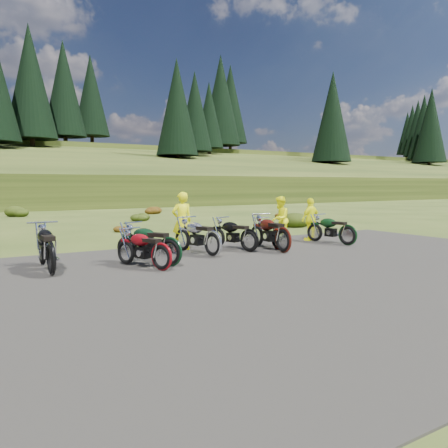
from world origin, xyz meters
TOP-DOWN VIEW (x-y plane):
  - ground at (0.00, 0.00)m, footprint 300.00×300.00m
  - gravel_pad at (0.00, -2.00)m, footprint 20.00×12.00m
  - hill_slope at (0.00, 50.00)m, footprint 300.00×45.97m
  - conifer_23 at (3.00, 62.00)m, footprint 7.48×7.48m
  - conifer_24 at (9.00, 68.00)m, footprint 7.04×7.04m
  - conifer_25 at (15.00, 74.00)m, footprint 6.60×6.60m
  - conifer_26 at (21.00, 49.00)m, footprint 6.16×6.16m
  - conifer_27 at (27.00, 55.00)m, footprint 5.72×5.72m
  - conifer_28 at (33.00, 61.00)m, footprint 5.28×5.28m
  - conifer_29 at (39.00, 67.00)m, footprint 7.92×7.92m
  - conifer_30 at (45.00, 73.00)m, footprint 7.48×7.48m
  - conifer_31 at (51.00, 48.00)m, footprint 7.04×7.04m
  - conifer_32 at (57.00, 54.00)m, footprint 6.60×6.60m
  - conifer_33 at (63.00, 60.00)m, footprint 6.16×6.16m
  - conifer_34 at (69.00, 66.00)m, footprint 5.72×5.72m
  - conifer_35 at (75.00, 72.00)m, footprint 5.28×5.28m
  - conifer_36 at (81.00, 78.00)m, footprint 7.92×7.92m
  - conifer_37 at (87.00, 53.00)m, footprint 7.48×7.48m
  - conifer_38 at (93.00, 59.00)m, footprint 7.04×7.04m
  - conifer_39 at (99.00, 65.00)m, footprint 6.60×6.60m
  - conifer_40 at (105.00, 71.00)m, footprint 6.16×6.16m
  - conifer_41 at (111.00, 77.00)m, footprint 5.72×5.72m
  - shrub_3 at (-3.30, 21.90)m, footprint 1.56×1.56m
  - shrub_4 at (-0.40, 9.20)m, footprint 0.77×0.77m
  - shrub_5 at (2.50, 14.50)m, footprint 1.03×1.03m
  - shrub_6 at (5.40, 19.80)m, footprint 1.30×1.30m
  - shrub_7 at (8.30, 7.10)m, footprint 1.56×1.56m
  - shrub_8 at (11.20, 12.40)m, footprint 0.77×0.77m
  - motorcycle_0 at (-4.72, 0.61)m, footprint 0.81×2.33m
  - motorcycle_1 at (-2.26, -0.17)m, footprint 1.37×2.09m
  - motorcycle_2 at (-1.85, 0.25)m, footprint 1.73×2.28m
  - motorcycle_3 at (-0.15, 0.96)m, footprint 1.16×2.33m
  - motorcycle_4 at (2.13, 0.50)m, footprint 0.86×2.32m
  - motorcycle_5 at (1.32, 1.20)m, footprint 1.27×2.19m
  - motorcycle_6 at (2.42, 1.20)m, footprint 0.90×2.01m
  - motorcycle_7 at (5.13, 0.65)m, footprint 1.14×2.17m
  - person_middle at (-0.32, 2.71)m, footprint 0.72×0.50m
  - person_right_a at (3.68, 2.65)m, footprint 1.05×1.03m
  - person_right_b at (4.92, 2.34)m, footprint 1.00×0.53m

SIDE VIEW (x-z plane):
  - ground at x=0.00m, z-range 0.00..0.00m
  - gravel_pad at x=0.00m, z-range -0.02..0.02m
  - hill_slope at x=0.00m, z-range -4.69..4.69m
  - motorcycle_0 at x=-4.72m, z-range -0.61..0.61m
  - motorcycle_1 at x=-2.26m, z-range -0.52..0.52m
  - motorcycle_2 at x=-1.85m, z-range -0.58..0.58m
  - motorcycle_3 at x=-0.15m, z-range -0.58..0.58m
  - motorcycle_4 at x=2.13m, z-range -0.60..0.60m
  - motorcycle_5 at x=1.32m, z-range -0.54..0.54m
  - motorcycle_6 at x=2.42m, z-range -0.51..0.51m
  - motorcycle_7 at x=5.13m, z-range -0.54..0.54m
  - shrub_4 at x=-0.40m, z-range 0.00..0.45m
  - shrub_8 at x=11.20m, z-range 0.00..0.45m
  - shrub_5 at x=2.50m, z-range 0.00..0.61m
  - shrub_6 at x=5.40m, z-range 0.00..0.77m
  - shrub_3 at x=-3.30m, z-range 0.00..0.92m
  - shrub_7 at x=8.30m, z-range 0.00..0.92m
  - person_right_b at x=4.92m, z-range 0.00..1.63m
  - person_right_a at x=3.68m, z-range 0.00..1.70m
  - person_middle at x=-0.32m, z-range 0.00..1.90m
  - conifer_26 at x=21.00m, z-range 5.37..21.37m
  - conifer_27 at x=27.00m, z-range 6.56..21.56m
  - conifer_31 at x=51.00m, z-range 5.18..23.18m
  - conifer_28 at x=33.00m, z-range 7.76..21.76m
  - conifer_32 at x=57.00m, z-range 6.37..23.37m
  - conifer_33 at x=63.00m, z-range 7.56..23.56m
  - conifer_37 at x=87.00m, z-range 6.17..25.17m
  - conifer_34 at x=69.00m, z-range 8.76..23.76m
  - conifer_38 at x=93.00m, z-range 7.37..25.37m
  - conifer_35 at x=75.00m, z-range 9.95..23.95m
  - conifer_39 at x=99.00m, z-range 8.56..25.56m
  - conifer_23 at x=3.00m, z-range 7.97..26.97m
  - conifer_41 at x=111.00m, z-range 10.15..25.15m
  - conifer_40 at x=105.00m, z-range 9.76..25.76m
  - conifer_24 at x=9.00m, z-range 9.16..27.16m
  - conifer_25 at x=15.00m, z-range 10.16..27.16m
  - conifer_29 at x=39.00m, z-range 8.97..28.97m
  - conifer_30 at x=45.00m, z-range 10.16..29.16m
  - conifer_36 at x=81.00m, z-range 10.16..30.16m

